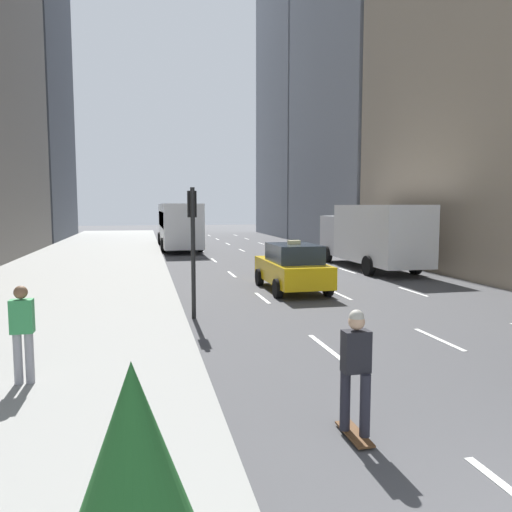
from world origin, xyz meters
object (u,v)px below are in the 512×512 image
at_px(taxi_second, 292,267).
at_px(city_bus, 178,224).
at_px(pedestrian_mid_block, 22,329).
at_px(skateboarder, 356,368).
at_px(box_truck, 371,234).
at_px(planter_with_shrub, 134,499).
at_px(traffic_light_pole, 193,231).

relative_size(taxi_second, city_bus, 0.38).
bearing_deg(pedestrian_mid_block, skateboarder, -30.18).
relative_size(box_truck, planter_with_shrub, 4.31).
xyz_separation_m(box_truck, skateboarder, (-8.14, -16.54, -0.75)).
bearing_deg(taxi_second, skateboarder, -102.64).
height_order(skateboarder, planter_with_shrub, planter_with_shrub).
bearing_deg(planter_with_shrub, city_bus, 85.70).
height_order(city_bus, box_truck, city_bus).
distance_m(taxi_second, pedestrian_mid_block, 11.25).
height_order(box_truck, traffic_light_pole, traffic_light_pole).
bearing_deg(taxi_second, pedestrian_mid_block, -130.06).
xyz_separation_m(taxi_second, planter_with_shrub, (-5.34, -14.08, 0.27)).
bearing_deg(city_bus, skateboarder, -89.50).
bearing_deg(skateboarder, box_truck, 63.78).
bearing_deg(skateboarder, city_bus, 90.50).
distance_m(skateboarder, pedestrian_mid_block, 5.43).
distance_m(planter_with_shrub, pedestrian_mid_block, 5.79).
bearing_deg(box_truck, taxi_second, -137.14).
xyz_separation_m(city_bus, planter_with_shrub, (-2.53, -33.64, -0.63)).
relative_size(city_bus, traffic_light_pole, 3.23).
bearing_deg(pedestrian_mid_block, traffic_light_pole, 56.59).
bearing_deg(box_truck, traffic_light_pole, -137.28).
distance_m(skateboarder, traffic_light_pole, 7.98).
bearing_deg(planter_with_shrub, taxi_second, 69.22).
height_order(planter_with_shrub, traffic_light_pole, traffic_light_pole).
bearing_deg(skateboarder, planter_with_shrub, -135.64).
relative_size(taxi_second, traffic_light_pole, 1.22).
height_order(city_bus, planter_with_shrub, city_bus).
height_order(skateboarder, pedestrian_mid_block, pedestrian_mid_block).
height_order(taxi_second, pedestrian_mid_block, taxi_second).
distance_m(city_bus, traffic_light_pole, 23.23).
relative_size(box_truck, pedestrian_mid_block, 5.09).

